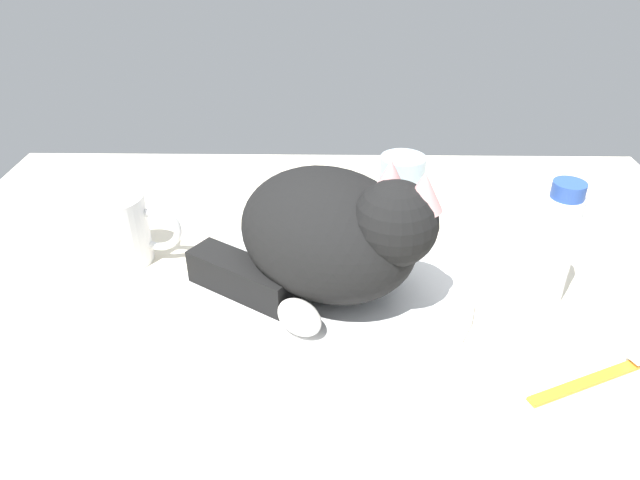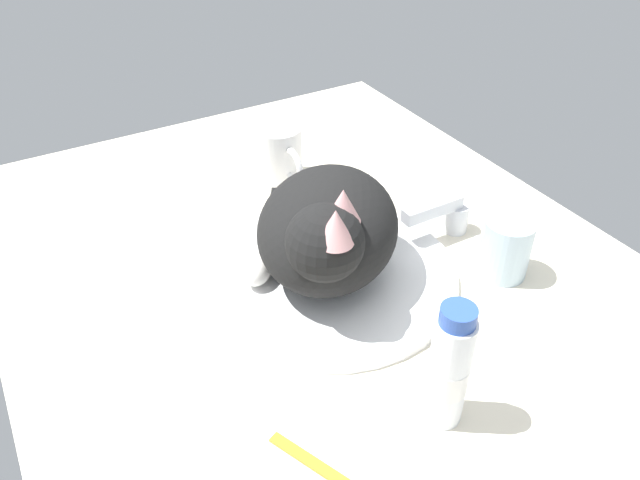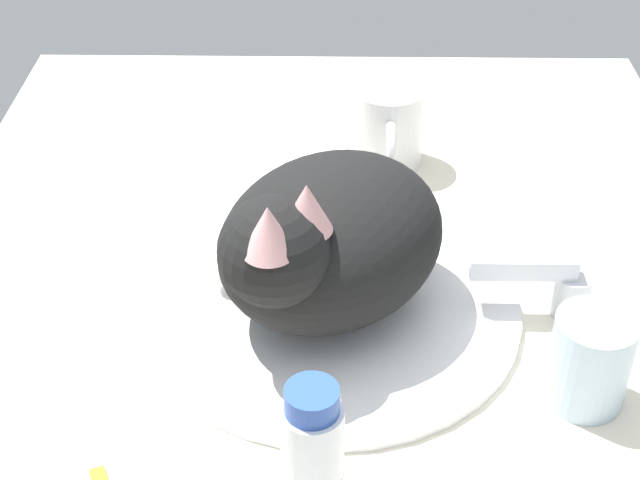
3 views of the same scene
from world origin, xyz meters
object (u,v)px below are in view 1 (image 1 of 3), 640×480
object	(u,v)px
rinse_cup	(403,183)
toothbrush	(602,376)
coffee_mug	(122,229)
toothpaste_bottle	(557,247)
faucet	(330,192)
cat	(336,233)

from	to	relation	value
rinse_cup	toothbrush	world-z (taller)	rinse_cup
coffee_mug	toothpaste_bottle	distance (cm)	53.02
rinse_cup	toothpaste_bottle	bearing A→B (deg)	-56.36
faucet	coffee_mug	bearing A→B (deg)	-151.64
faucet	rinse_cup	distance (cm)	11.09
cat	coffee_mug	bearing A→B (deg)	165.43
cat	toothbrush	xyz separation A→B (cm)	(26.52, -13.83, -8.06)
cat	rinse_cup	xyz separation A→B (cm)	(10.27, 21.95, -4.37)
cat	toothbrush	bearing A→B (deg)	-27.55
cat	toothpaste_bottle	distance (cm)	25.14
toothpaste_bottle	toothbrush	bearing A→B (deg)	-83.99
cat	toothbrush	size ratio (longest dim) A/B	2.18
faucet	toothbrush	xyz separation A→B (cm)	(27.25, -35.31, -2.38)
coffee_mug	rinse_cup	bearing A→B (deg)	21.53
faucet	toothbrush	bearing A→B (deg)	-52.34
rinse_cup	coffee_mug	bearing A→B (deg)	-158.47
toothbrush	rinse_cup	bearing A→B (deg)	114.42
toothpaste_bottle	coffee_mug	bearing A→B (deg)	171.93
cat	toothbrush	world-z (taller)	cat
faucet	toothpaste_bottle	distance (cm)	34.06
cat	coffee_mug	world-z (taller)	cat
cat	rinse_cup	bearing A→B (deg)	64.92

